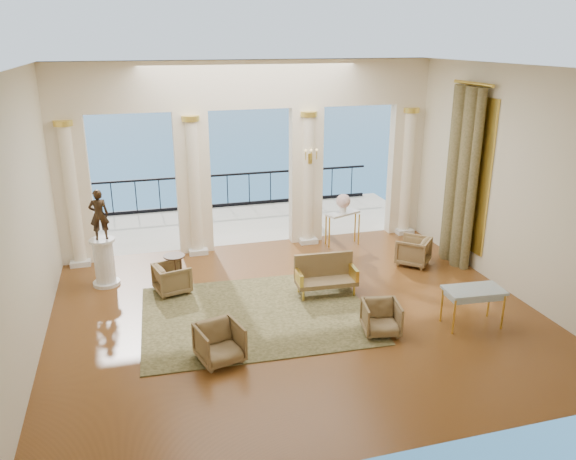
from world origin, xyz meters
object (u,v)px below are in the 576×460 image
object	(u,v)px
armchair_a	(220,341)
console_table	(343,218)
armchair_d	(172,277)
pedestal	(104,263)
settee	(325,275)
armchair_b	(381,316)
side_table	(175,260)
game_table	(474,293)
armchair_c	(413,250)
statue	(99,215)

from	to	relation	value
armchair_a	console_table	distance (m)	5.97
armchair_d	pedestal	size ratio (longest dim) A/B	0.66
settee	console_table	xyz separation A→B (m)	(1.37, 2.59, 0.30)
armchair_b	side_table	distance (m)	4.45
armchair_a	pedestal	size ratio (longest dim) A/B	0.68
armchair_b	settee	xyz separation A→B (m)	(-0.40, 1.84, 0.08)
armchair_b	game_table	xyz separation A→B (m)	(1.71, -0.18, 0.32)
game_table	console_table	world-z (taller)	console_table
console_table	side_table	size ratio (longest dim) A/B	1.33
armchair_b	armchair_c	distance (m)	3.43
armchair_a	armchair_d	size ratio (longest dim) A/B	1.03
armchair_a	side_table	distance (m)	3.11
game_table	pedestal	size ratio (longest dim) A/B	1.05
armchair_b	pedestal	size ratio (longest dim) A/B	0.63
pedestal	statue	xyz separation A→B (m)	(0.00, 0.00, 1.06)
armchair_b	game_table	world-z (taller)	game_table
statue	console_table	distance (m)	5.84
settee	game_table	bearing A→B (deg)	-40.46
armchair_a	armchair_c	xyz separation A→B (m)	(4.95, 2.86, 0.00)
armchair_d	statue	distance (m)	1.96
armchair_a	statue	distance (m)	4.22
armchair_c	armchair_d	distance (m)	5.47
armchair_a	armchair_b	bearing A→B (deg)	-11.89
armchair_b	side_table	size ratio (longest dim) A/B	0.90
statue	armchair_d	bearing A→B (deg)	146.24
armchair_b	side_table	bearing A→B (deg)	149.49
settee	side_table	xyz separation A→B (m)	(-2.92, 1.10, 0.21)
armchair_c	statue	xyz separation A→B (m)	(-6.79, 0.74, 1.21)
settee	pedestal	size ratio (longest dim) A/B	1.22
pedestal	side_table	distance (m)	1.51
armchair_c	game_table	bearing A→B (deg)	36.35
armchair_b	side_table	world-z (taller)	side_table
armchair_b	armchair_d	distance (m)	4.36
armchair_d	game_table	distance (m)	5.88
armchair_c	armchair_a	bearing A→B (deg)	-16.71
armchair_d	pedestal	xyz separation A→B (m)	(-1.33, 0.77, 0.16)
settee	console_table	bearing A→B (deg)	65.37
armchair_c	console_table	size ratio (longest dim) A/B	0.74
game_table	statue	world-z (taller)	statue
armchair_d	statue	world-z (taller)	statue
armchair_c	game_table	xyz separation A→B (m)	(-0.35, -2.91, 0.29)
armchair_b	pedestal	xyz separation A→B (m)	(-4.74, 3.48, 0.17)
armchair_b	game_table	distance (m)	1.75
armchair_d	game_table	world-z (taller)	game_table
side_table	pedestal	bearing A→B (deg)	159.28
armchair_b	armchair_d	size ratio (longest dim) A/B	0.96
armchair_b	pedestal	bearing A→B (deg)	154.73
settee	console_table	size ratio (longest dim) A/B	1.32
side_table	armchair_c	bearing A→B (deg)	-2.16
settee	pedestal	distance (m)	4.63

